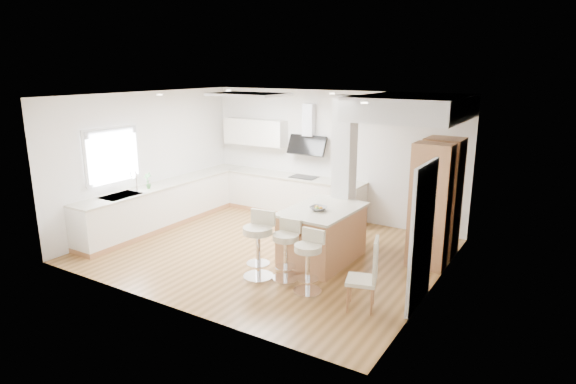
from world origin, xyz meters
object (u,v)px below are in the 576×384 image
Objects in this scene: peninsula at (323,235)px; dining_chair at (368,272)px; bar_stool_c at (309,258)px; bar_stool_a at (259,241)px; bar_stool_b at (286,247)px.

peninsula is 1.80m from dining_chair.
bar_stool_c is (0.37, -1.16, 0.05)m from peninsula.
bar_stool_c is at bearing -7.59° from bar_stool_a.
bar_stool_b is at bearing -96.41° from peninsula.
bar_stool_a reaches higher than dining_chair.
bar_stool_a is 1.12× the size of bar_stool_b.
peninsula is 1.49× the size of bar_stool_a.
bar_stool_a is at bearing -114.11° from peninsula.
peninsula is 1.22m from bar_stool_c.
dining_chair reaches higher than bar_stool_c.
dining_chair reaches higher than bar_stool_b.
peninsula is 1.26m from bar_stool_a.
peninsula reaches higher than bar_stool_c.
bar_stool_b reaches higher than bar_stool_c.
bar_stool_c is (0.52, -0.21, -0.01)m from bar_stool_b.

